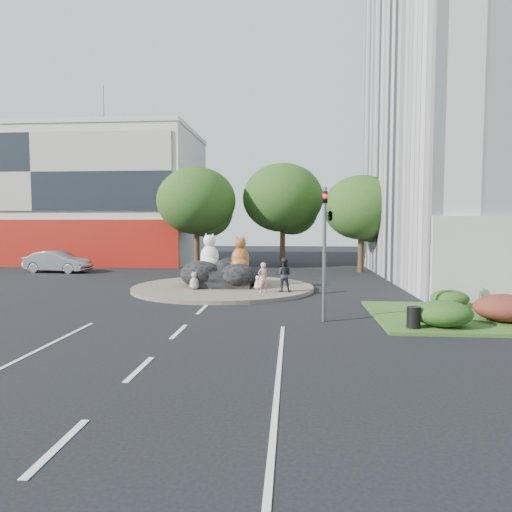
# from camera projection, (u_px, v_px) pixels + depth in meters

# --- Properties ---
(ground) EXTENTS (120.00, 120.00, 0.00)m
(ground) POSITION_uv_depth(u_px,v_px,m) (179.00, 332.00, 15.43)
(ground) COLOR black
(ground) RESTS_ON ground
(roundabout_island) EXTENTS (10.00, 10.00, 0.20)m
(roundabout_island) POSITION_uv_depth(u_px,v_px,m) (223.00, 288.00, 25.36)
(roundabout_island) COLOR brown
(roundabout_island) RESTS_ON ground
(rock_plinth) EXTENTS (3.20, 2.60, 0.90)m
(rock_plinth) POSITION_uv_depth(u_px,v_px,m) (223.00, 278.00, 25.33)
(rock_plinth) COLOR black
(rock_plinth) RESTS_ON roundabout_island
(shophouse_block) EXTENTS (25.20, 12.30, 17.40)m
(shophouse_block) POSITION_uv_depth(u_px,v_px,m) (67.00, 198.00, 44.17)
(shophouse_block) COLOR beige
(shophouse_block) RESTS_ON ground
(grass_verge) EXTENTS (10.00, 6.00, 0.12)m
(grass_verge) POSITION_uv_depth(u_px,v_px,m) (506.00, 318.00, 17.46)
(grass_verge) COLOR #31531B
(grass_verge) RESTS_ON ground
(tree_left) EXTENTS (6.46, 6.46, 8.27)m
(tree_left) POSITION_uv_depth(u_px,v_px,m) (198.00, 204.00, 37.31)
(tree_left) COLOR #382314
(tree_left) RESTS_ON ground
(tree_mid) EXTENTS (6.84, 6.84, 8.76)m
(tree_mid) POSITION_uv_depth(u_px,v_px,m) (284.00, 201.00, 38.72)
(tree_mid) COLOR #382314
(tree_mid) RESTS_ON ground
(tree_right) EXTENTS (5.70, 5.70, 7.30)m
(tree_right) POSITION_uv_depth(u_px,v_px,m) (362.00, 211.00, 34.34)
(tree_right) COLOR #382314
(tree_right) RESTS_ON ground
(hedge_near_green) EXTENTS (2.00, 1.60, 0.90)m
(hedge_near_green) POSITION_uv_depth(u_px,v_px,m) (443.00, 313.00, 15.67)
(hedge_near_green) COLOR #1A3B12
(hedge_near_green) RESTS_ON grass_verge
(hedge_red) EXTENTS (2.20, 1.76, 0.99)m
(hedge_red) POSITION_uv_depth(u_px,v_px,m) (505.00, 308.00, 16.47)
(hedge_red) COLOR #511517
(hedge_red) RESTS_ON grass_verge
(hedge_back_green) EXTENTS (1.60, 1.28, 0.72)m
(hedge_back_green) POSITION_uv_depth(u_px,v_px,m) (450.00, 299.00, 19.34)
(hedge_back_green) COLOR #1A3B12
(hedge_back_green) RESTS_ON grass_verge
(traffic_light) EXTENTS (0.44, 1.24, 5.00)m
(traffic_light) POSITION_uv_depth(u_px,v_px,m) (327.00, 225.00, 16.76)
(traffic_light) COLOR #595B60
(traffic_light) RESTS_ON ground
(street_lamp) EXTENTS (2.34, 0.22, 8.06)m
(street_lamp) POSITION_uv_depth(u_px,v_px,m) (479.00, 205.00, 22.05)
(street_lamp) COLOR #595B60
(street_lamp) RESTS_ON ground
(cat_white) EXTENTS (1.37, 1.23, 2.03)m
(cat_white) POSITION_uv_depth(u_px,v_px,m) (210.00, 251.00, 25.68)
(cat_white) COLOR white
(cat_white) RESTS_ON rock_plinth
(cat_tabby) EXTENTS (1.22, 1.09, 1.89)m
(cat_tabby) POSITION_uv_depth(u_px,v_px,m) (240.00, 253.00, 25.18)
(cat_tabby) COLOR #B76E26
(cat_tabby) RESTS_ON rock_plinth
(kitten_calico) EXTENTS (0.65, 0.58, 0.96)m
(kitten_calico) POSITION_uv_depth(u_px,v_px,m) (194.00, 280.00, 24.01)
(kitten_calico) COLOR beige
(kitten_calico) RESTS_ON roundabout_island
(kitten_white) EXTENTS (0.60, 0.59, 0.75)m
(kitten_white) POSITION_uv_depth(u_px,v_px,m) (258.00, 282.00, 24.09)
(kitten_white) COLOR beige
(kitten_white) RESTS_ON roundabout_island
(pedestrian_pink) EXTENTS (0.66, 0.61, 1.51)m
(pedestrian_pink) POSITION_uv_depth(u_px,v_px,m) (263.00, 278.00, 22.86)
(pedestrian_pink) COLOR pink
(pedestrian_pink) RESTS_ON roundabout_island
(pedestrian_dark) EXTENTS (0.89, 0.72, 1.71)m
(pedestrian_dark) POSITION_uv_depth(u_px,v_px,m) (284.00, 275.00, 23.16)
(pedestrian_dark) COLOR #22222A
(pedestrian_dark) RESTS_ON roundabout_island
(parked_car) EXTENTS (5.04, 2.22, 1.61)m
(parked_car) POSITION_uv_depth(u_px,v_px,m) (58.00, 262.00, 34.25)
(parked_car) COLOR #9EA1A6
(parked_car) RESTS_ON ground
(litter_bin) EXTENTS (0.56, 0.56, 0.72)m
(litter_bin) POSITION_uv_depth(u_px,v_px,m) (414.00, 317.00, 15.47)
(litter_bin) COLOR black
(litter_bin) RESTS_ON grass_verge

